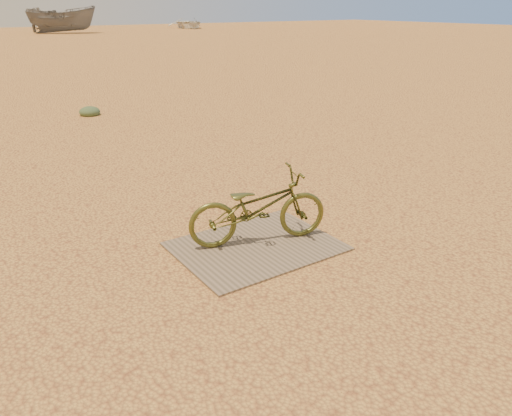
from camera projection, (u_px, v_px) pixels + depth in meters
ground at (279, 251)px, 5.23m from camera, size 120.00×120.00×0.00m
plywood_board at (256, 246)px, 5.31m from camera, size 1.65×1.28×0.02m
bicycle at (258, 207)px, 5.26m from camera, size 1.59×0.94×0.79m
boat_mid_right at (62, 20)px, 43.51m from camera, size 6.25×4.45×2.27m
boat_far_right at (188, 23)px, 52.81m from camera, size 4.58×5.73×1.06m
kale_b at (90, 115)px, 11.62m from camera, size 0.48×0.48×0.26m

